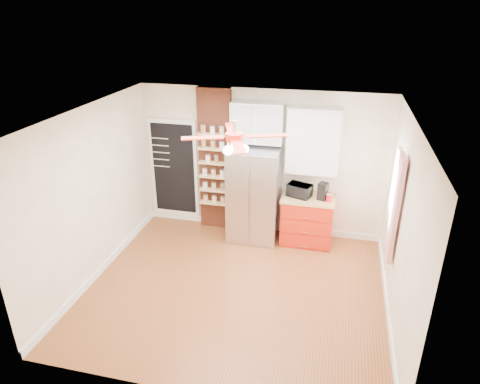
% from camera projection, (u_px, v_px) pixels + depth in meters
% --- Properties ---
extents(floor, '(4.50, 4.50, 0.00)m').
position_uv_depth(floor, '(235.00, 289.00, 6.60)').
color(floor, brown).
rests_on(floor, ground).
extents(ceiling, '(4.50, 4.50, 0.00)m').
position_uv_depth(ceiling, '(234.00, 117.00, 5.49)').
color(ceiling, white).
rests_on(ceiling, wall_back).
extents(wall_back, '(4.50, 0.02, 2.70)m').
position_uv_depth(wall_back, '(261.00, 163.00, 7.82)').
color(wall_back, '#FFF2CD').
rests_on(wall_back, floor).
extents(wall_front, '(4.50, 0.02, 2.70)m').
position_uv_depth(wall_front, '(187.00, 297.00, 4.27)').
color(wall_front, '#FFF2CD').
rests_on(wall_front, floor).
extents(wall_left, '(0.02, 4.00, 2.70)m').
position_uv_depth(wall_left, '(92.00, 195.00, 6.52)').
color(wall_left, '#FFF2CD').
rests_on(wall_left, floor).
extents(wall_right, '(0.02, 4.00, 2.70)m').
position_uv_depth(wall_right, '(402.00, 228.00, 5.57)').
color(wall_right, '#FFF2CD').
rests_on(wall_right, floor).
extents(chalkboard, '(0.95, 0.05, 1.95)m').
position_uv_depth(chalkboard, '(174.00, 169.00, 8.25)').
color(chalkboard, white).
rests_on(chalkboard, wall_back).
extents(brick_pillar, '(0.60, 0.16, 2.70)m').
position_uv_depth(brick_pillar, '(215.00, 161.00, 7.93)').
color(brick_pillar, brown).
rests_on(brick_pillar, floor).
extents(fridge, '(0.90, 0.70, 1.75)m').
position_uv_depth(fridge, '(254.00, 194.00, 7.70)').
color(fridge, '#AEAFB3').
rests_on(fridge, floor).
extents(upper_glass_cabinet, '(0.90, 0.35, 0.70)m').
position_uv_depth(upper_glass_cabinet, '(257.00, 122.00, 7.35)').
color(upper_glass_cabinet, white).
rests_on(upper_glass_cabinet, wall_back).
extents(red_cabinet, '(0.94, 0.64, 0.90)m').
position_uv_depth(red_cabinet, '(307.00, 220.00, 7.71)').
color(red_cabinet, red).
rests_on(red_cabinet, floor).
extents(upper_shelf_unit, '(0.90, 0.30, 1.15)m').
position_uv_depth(upper_shelf_unit, '(313.00, 141.00, 7.28)').
color(upper_shelf_unit, white).
rests_on(upper_shelf_unit, wall_back).
extents(window, '(0.04, 0.75, 1.05)m').
position_uv_depth(window, '(396.00, 187.00, 6.30)').
color(window, white).
rests_on(window, wall_right).
extents(curtain, '(0.06, 0.40, 1.55)m').
position_uv_depth(curtain, '(395.00, 209.00, 5.86)').
color(curtain, red).
rests_on(curtain, wall_right).
extents(ceiling_fan, '(1.40, 1.40, 0.44)m').
position_uv_depth(ceiling_fan, '(235.00, 137.00, 5.61)').
color(ceiling_fan, silver).
rests_on(ceiling_fan, ceiling).
extents(toaster_oven, '(0.48, 0.40, 0.23)m').
position_uv_depth(toaster_oven, '(299.00, 190.00, 7.51)').
color(toaster_oven, black).
rests_on(toaster_oven, red_cabinet).
extents(coffee_maker, '(0.20, 0.22, 0.30)m').
position_uv_depth(coffee_maker, '(323.00, 191.00, 7.39)').
color(coffee_maker, black).
rests_on(coffee_maker, red_cabinet).
extents(canister_left, '(0.09, 0.09, 0.13)m').
position_uv_depth(canister_left, '(329.00, 198.00, 7.34)').
color(canister_left, red).
rests_on(canister_left, red_cabinet).
extents(canister_right, '(0.10, 0.10, 0.16)m').
position_uv_depth(canister_right, '(329.00, 195.00, 7.43)').
color(canister_right, '#AD0918').
rests_on(canister_right, red_cabinet).
extents(pantry_jar_oats, '(0.11, 0.11, 0.13)m').
position_uv_depth(pantry_jar_oats, '(208.00, 158.00, 7.79)').
color(pantry_jar_oats, beige).
rests_on(pantry_jar_oats, brick_pillar).
extents(pantry_jar_beans, '(0.11, 0.11, 0.13)m').
position_uv_depth(pantry_jar_beans, '(217.00, 159.00, 7.77)').
color(pantry_jar_beans, brown).
rests_on(pantry_jar_beans, brick_pillar).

